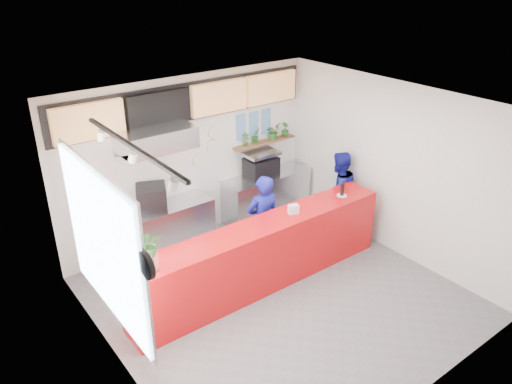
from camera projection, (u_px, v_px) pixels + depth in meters
floor at (278, 296)px, 7.73m from camera, size 5.00×5.00×0.00m
ceiling at (283, 108)px, 6.44m from camera, size 5.00×5.00×0.00m
wall_back at (191, 159)px, 8.89m from camera, size 5.00×0.00×5.00m
wall_left at (113, 272)px, 5.72m from camera, size 0.00×5.00×5.00m
wall_right at (393, 169)px, 8.45m from camera, size 0.00×5.00×5.00m
service_counter at (263, 255)px, 7.78m from camera, size 4.50×0.60×1.10m
cream_band at (187, 98)px, 8.41m from camera, size 5.00×0.02×0.80m
prep_bench at (163, 230)px, 8.68m from camera, size 1.80×0.60×0.90m
panini_oven at (152, 198)px, 8.32m from camera, size 0.64×0.64×0.44m
extraction_hood at (156, 139)px, 7.92m from camera, size 1.20×0.70×0.35m
hood_lip at (157, 150)px, 8.00m from camera, size 1.20×0.69×0.31m
right_bench at (266, 196)px, 9.94m from camera, size 1.80×0.60×0.90m
espresso_machine at (261, 167)px, 9.59m from camera, size 0.61×0.44×0.39m
espresso_tray at (261, 153)px, 9.47m from camera, size 0.66×0.46×0.06m
herb_shelf at (265, 142)px, 9.69m from camera, size 1.40×0.18×0.04m
menu_board_far_left at (88, 122)px, 7.39m from camera, size 1.10×0.10×0.55m
menu_board_mid_left at (159, 109)px, 8.03m from camera, size 1.10×0.10×0.55m
menu_board_mid_right at (219, 97)px, 8.66m from camera, size 1.10×0.10×0.55m
menu_board_far_right at (271, 88)px, 9.29m from camera, size 1.10×0.10×0.55m
soffit at (188, 102)px, 8.41m from camera, size 4.80×0.04×0.65m
window_pane at (103, 245)px, 5.87m from camera, size 0.04×2.20×1.90m
window_frame at (105, 244)px, 5.88m from camera, size 0.03×2.30×2.00m
wall_clock_rim at (146, 265)px, 4.86m from camera, size 0.05×0.30×0.30m
wall_clock_face at (149, 264)px, 4.88m from camera, size 0.02×0.26×0.26m
track_rail at (132, 146)px, 5.32m from camera, size 0.05×2.40×0.04m
dec_plate_a at (198, 144)px, 8.84m from camera, size 0.24×0.03×0.24m
dec_plate_b at (212, 146)px, 9.05m from camera, size 0.24×0.03×0.24m
dec_plate_c at (199, 160)px, 8.97m from camera, size 0.24×0.03×0.24m
dec_plate_d at (214, 133)px, 8.97m from camera, size 0.24×0.03×0.24m
photo_frame_a at (241, 121)px, 9.26m from camera, size 0.20×0.02×0.25m
photo_frame_b at (254, 118)px, 9.42m from camera, size 0.20×0.02×0.25m
photo_frame_c at (266, 115)px, 9.59m from camera, size 0.20×0.02×0.25m
photo_frame_d at (241, 134)px, 9.37m from camera, size 0.20×0.02×0.25m
photo_frame_e at (254, 131)px, 9.53m from camera, size 0.20×0.02×0.25m
photo_frame_f at (266, 128)px, 9.69m from camera, size 0.20×0.02×0.25m
staff_center at (263, 221)px, 8.27m from camera, size 0.65×0.49×1.61m
staff_right at (338, 192)px, 9.28m from camera, size 0.83×0.67×1.59m
herb_a at (246, 139)px, 9.38m from camera, size 0.16×0.12×0.26m
herb_b at (256, 136)px, 9.50m from camera, size 0.18×0.15×0.31m
herb_c at (273, 131)px, 9.73m from camera, size 0.36×0.34×0.31m
herb_d at (285, 129)px, 9.90m from camera, size 0.19×0.17×0.27m
glass_vase at (151, 262)px, 6.40m from camera, size 0.26×0.26×0.25m
basil_vase at (149, 244)px, 6.28m from camera, size 0.39×0.37×0.35m
napkin_holder at (293, 209)px, 7.84m from camera, size 0.19×0.15×0.14m
white_plate at (342, 195)px, 8.44m from camera, size 0.18×0.18×0.01m
pepper_mill at (342, 188)px, 8.38m from camera, size 0.08×0.08×0.26m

